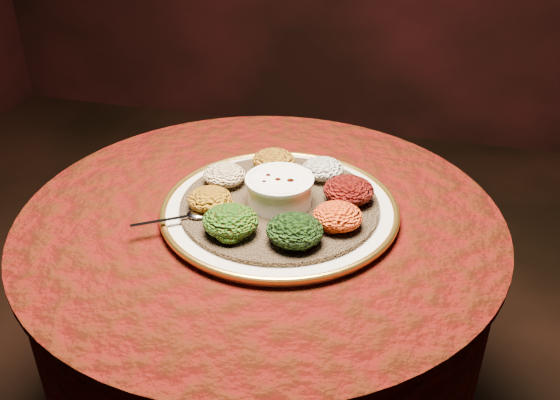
# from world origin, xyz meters

# --- Properties ---
(table) EXTENTS (0.96, 0.96, 0.73)m
(table) POSITION_xyz_m (0.00, 0.00, 0.55)
(table) COLOR black
(table) RESTS_ON ground
(platter) EXTENTS (0.58, 0.58, 0.02)m
(platter) POSITION_xyz_m (0.04, 0.01, 0.75)
(platter) COLOR beige
(platter) RESTS_ON table
(injera) EXTENTS (0.48, 0.48, 0.01)m
(injera) POSITION_xyz_m (0.04, 0.01, 0.76)
(injera) COLOR brown
(injera) RESTS_ON platter
(stew_bowl) EXTENTS (0.13, 0.13, 0.06)m
(stew_bowl) POSITION_xyz_m (0.04, 0.01, 0.79)
(stew_bowl) COLOR white
(stew_bowl) RESTS_ON injera
(spoon) EXTENTS (0.13, 0.08, 0.01)m
(spoon) POSITION_xyz_m (-0.11, -0.09, 0.77)
(spoon) COLOR silver
(spoon) RESTS_ON injera
(portion_ayib) EXTENTS (0.09, 0.08, 0.04)m
(portion_ayib) POSITION_xyz_m (0.10, 0.13, 0.78)
(portion_ayib) COLOR white
(portion_ayib) RESTS_ON injera
(portion_kitfo) EXTENTS (0.10, 0.09, 0.05)m
(portion_kitfo) POSITION_xyz_m (0.17, 0.05, 0.79)
(portion_kitfo) COLOR black
(portion_kitfo) RESTS_ON injera
(portion_tikil) EXTENTS (0.09, 0.09, 0.04)m
(portion_tikil) POSITION_xyz_m (0.16, -0.04, 0.78)
(portion_tikil) COLOR #B6850F
(portion_tikil) RESTS_ON injera
(portion_gomen) EXTENTS (0.10, 0.10, 0.05)m
(portion_gomen) POSITION_xyz_m (0.10, -0.11, 0.79)
(portion_gomen) COLOR black
(portion_gomen) RESTS_ON injera
(portion_mixveg) EXTENTS (0.10, 0.10, 0.05)m
(portion_mixveg) POSITION_xyz_m (-0.02, -0.11, 0.79)
(portion_mixveg) COLOR #AE3B0B
(portion_mixveg) RESTS_ON injera
(portion_kik) EXTENTS (0.09, 0.08, 0.04)m
(portion_kik) POSITION_xyz_m (-0.09, -0.05, 0.78)
(portion_kik) COLOR #9D5D0D
(portion_kik) RESTS_ON injera
(portion_timatim) EXTENTS (0.09, 0.08, 0.04)m
(portion_timatim) POSITION_xyz_m (-0.09, 0.05, 0.78)
(portion_timatim) COLOR maroon
(portion_timatim) RESTS_ON injera
(portion_shiro) EXTENTS (0.09, 0.09, 0.04)m
(portion_shiro) POSITION_xyz_m (-0.01, 0.14, 0.78)
(portion_shiro) COLOR #8C6510
(portion_shiro) RESTS_ON injera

